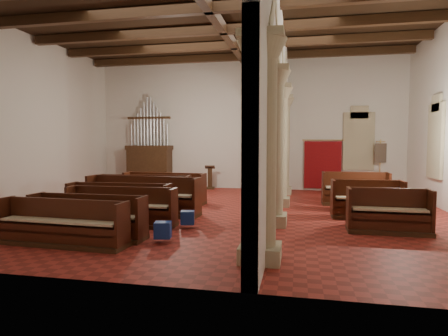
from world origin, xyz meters
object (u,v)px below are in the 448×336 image
at_px(pipe_organ, 150,159).
at_px(aisle_pew_0, 388,218).
at_px(nave_pew_0, 61,230).
at_px(lectern, 210,179).
at_px(processional_banner, 380,175).

relative_size(pipe_organ, aisle_pew_0, 2.32).
bearing_deg(aisle_pew_0, nave_pew_0, -159.27).
xyz_separation_m(pipe_organ, lectern, (2.95, -0.01, -0.91)).
bearing_deg(aisle_pew_0, pipe_organ, 142.47).
bearing_deg(lectern, aisle_pew_0, -58.96).
bearing_deg(lectern, processional_banner, -9.10).
bearing_deg(processional_banner, lectern, 160.63).
bearing_deg(processional_banner, aisle_pew_0, -119.05).
height_order(lectern, nave_pew_0, lectern).
bearing_deg(aisle_pew_0, processional_banner, 81.49).
height_order(pipe_organ, nave_pew_0, pipe_organ).
xyz_separation_m(lectern, nave_pew_0, (-0.87, -9.75, -0.14)).
xyz_separation_m(processional_banner, nave_pew_0, (-8.24, -9.76, -0.47)).
height_order(pipe_organ, lectern, pipe_organ).
bearing_deg(nave_pew_0, lectern, 87.78).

